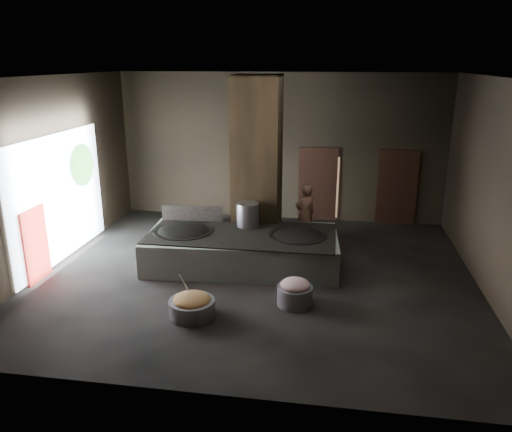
% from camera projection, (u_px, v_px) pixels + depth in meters
% --- Properties ---
extents(floor, '(10.00, 9.00, 0.10)m').
position_uv_depth(floor, '(257.00, 276.00, 11.80)').
color(floor, black).
rests_on(floor, ground).
extents(ceiling, '(10.00, 9.00, 0.10)m').
position_uv_depth(ceiling, '(257.00, 74.00, 10.42)').
color(ceiling, black).
rests_on(ceiling, back_wall).
extents(back_wall, '(10.00, 0.10, 4.50)m').
position_uv_depth(back_wall, '(280.00, 147.00, 15.40)').
color(back_wall, black).
rests_on(back_wall, ground).
extents(front_wall, '(10.00, 0.10, 4.50)m').
position_uv_depth(front_wall, '(206.00, 258.00, 6.83)').
color(front_wall, black).
rests_on(front_wall, ground).
extents(left_wall, '(0.10, 9.00, 4.50)m').
position_uv_depth(left_wall, '(48.00, 173.00, 11.87)').
color(left_wall, black).
rests_on(left_wall, ground).
extents(right_wall, '(0.10, 9.00, 4.50)m').
position_uv_depth(right_wall, '(497.00, 190.00, 10.36)').
color(right_wall, black).
rests_on(right_wall, ground).
extents(pillar, '(1.20, 1.20, 4.50)m').
position_uv_depth(pillar, '(257.00, 164.00, 12.95)').
color(pillar, black).
rests_on(pillar, ground).
extents(hearth_platform, '(4.72, 2.49, 0.80)m').
position_uv_depth(hearth_platform, '(242.00, 250.00, 12.20)').
color(hearth_platform, '#B5C7B3').
rests_on(hearth_platform, ground).
extents(platform_cap, '(4.49, 2.16, 0.03)m').
position_uv_depth(platform_cap, '(242.00, 234.00, 12.08)').
color(platform_cap, black).
rests_on(platform_cap, hearth_platform).
extents(wok_left, '(1.45, 1.45, 0.40)m').
position_uv_depth(wok_left, '(184.00, 234.00, 12.27)').
color(wok_left, black).
rests_on(wok_left, hearth_platform).
extents(wok_left_rim, '(1.48, 1.48, 0.05)m').
position_uv_depth(wok_left_rim, '(184.00, 231.00, 12.25)').
color(wok_left_rim, black).
rests_on(wok_left_rim, hearth_platform).
extents(wok_right, '(1.35, 1.35, 0.38)m').
position_uv_depth(wok_right, '(298.00, 238.00, 11.94)').
color(wok_right, black).
rests_on(wok_right, hearth_platform).
extents(wok_right_rim, '(1.38, 1.38, 0.05)m').
position_uv_depth(wok_right_rim, '(298.00, 236.00, 11.92)').
color(wok_right_rim, black).
rests_on(wok_right_rim, hearth_platform).
extents(stock_pot, '(0.56, 0.56, 0.60)m').
position_uv_depth(stock_pot, '(248.00, 215.00, 12.49)').
color(stock_pot, '#A6A7AE').
rests_on(stock_pot, hearth_platform).
extents(splash_guard, '(1.60, 0.16, 0.40)m').
position_uv_depth(splash_guard, '(192.00, 213.00, 12.94)').
color(splash_guard, black).
rests_on(splash_guard, hearth_platform).
extents(cook, '(0.71, 0.64, 1.63)m').
position_uv_depth(cook, '(305.00, 214.00, 13.62)').
color(cook, '#8F6349').
rests_on(cook, ground).
extents(veg_basin, '(0.91, 0.91, 0.34)m').
position_uv_depth(veg_basin, '(192.00, 308.00, 9.82)').
color(veg_basin, slate).
rests_on(veg_basin, ground).
extents(veg_fill, '(0.75, 0.75, 0.23)m').
position_uv_depth(veg_fill, '(192.00, 300.00, 9.77)').
color(veg_fill, olive).
rests_on(veg_fill, veg_basin).
extents(ladle, '(0.18, 0.34, 0.65)m').
position_uv_depth(ladle, '(186.00, 286.00, 9.87)').
color(ladle, '#A6A7AE').
rests_on(ladle, veg_basin).
extents(meat_basin, '(0.85, 0.85, 0.40)m').
position_uv_depth(meat_basin, '(295.00, 296.00, 10.26)').
color(meat_basin, slate).
rests_on(meat_basin, ground).
extents(meat_fill, '(0.61, 0.61, 0.23)m').
position_uv_depth(meat_fill, '(295.00, 285.00, 10.19)').
color(meat_fill, '#BB7076').
rests_on(meat_fill, meat_basin).
extents(doorway_near, '(1.18, 0.08, 2.38)m').
position_uv_depth(doorway_near, '(317.00, 186.00, 15.47)').
color(doorway_near, black).
rests_on(doorway_near, ground).
extents(doorway_near_glow, '(0.81, 0.04, 1.91)m').
position_uv_depth(doorway_near_glow, '(325.00, 187.00, 15.48)').
color(doorway_near_glow, '#8C6647').
rests_on(doorway_near_glow, ground).
extents(doorway_far, '(1.18, 0.08, 2.38)m').
position_uv_depth(doorway_far, '(397.00, 189.00, 15.11)').
color(doorway_far, black).
rests_on(doorway_far, ground).
extents(doorway_far_glow, '(0.89, 0.04, 2.09)m').
position_uv_depth(doorway_far_glow, '(397.00, 189.00, 15.34)').
color(doorway_far_glow, '#8C6647').
rests_on(doorway_far_glow, ground).
extents(left_opening, '(0.04, 4.20, 3.10)m').
position_uv_depth(left_opening, '(59.00, 198.00, 12.24)').
color(left_opening, white).
rests_on(left_opening, ground).
extents(pavilion_sliver, '(0.05, 0.90, 1.70)m').
position_uv_depth(pavilion_sliver, '(36.00, 245.00, 11.23)').
color(pavilion_sliver, maroon).
rests_on(pavilion_sliver, ground).
extents(tree_silhouette, '(0.28, 1.10, 1.10)m').
position_uv_depth(tree_silhouette, '(82.00, 165.00, 13.08)').
color(tree_silhouette, '#194714').
rests_on(tree_silhouette, left_opening).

